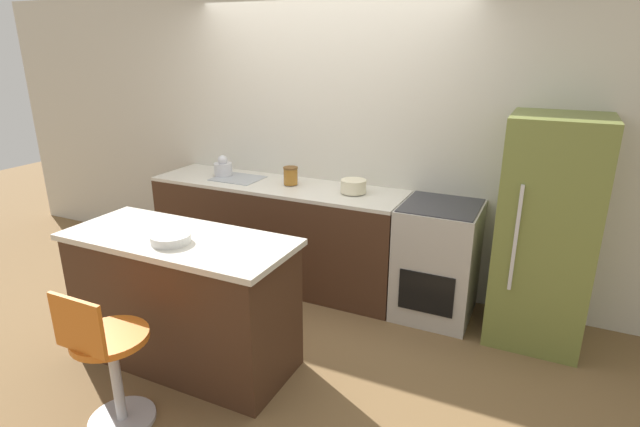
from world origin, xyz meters
TOP-DOWN VIEW (x-y plane):
  - ground_plane at (0.00, 0.00)m, footprint 14.00×14.00m
  - wall_back at (0.00, 0.69)m, footprint 8.00×0.06m
  - back_counter at (-0.36, 0.34)m, footprint 2.37×0.64m
  - kitchen_island at (-0.28, -1.07)m, footprint 1.58×0.67m
  - oven_range at (1.14, 0.34)m, footprint 0.61×0.65m
  - refrigerator at (1.90, 0.33)m, footprint 0.65×0.68m
  - stool_chair at (-0.23, -1.77)m, footprint 0.43×0.43m
  - kettle at (-0.95, 0.36)m, footprint 0.17×0.17m
  - mixing_bowl at (0.39, 0.36)m, footprint 0.22×0.22m
  - canister_jar at (-0.21, 0.36)m, footprint 0.13×0.13m
  - fruit_bowl at (-0.24, -1.17)m, footprint 0.25×0.25m

SIDE VIEW (x-z plane):
  - ground_plane at x=0.00m, z-range 0.00..0.00m
  - stool_chair at x=-0.23m, z-range -0.02..0.89m
  - back_counter at x=-0.36m, z-range 0.00..0.94m
  - kitchen_island at x=-0.28m, z-range 0.00..0.94m
  - oven_range at x=1.14m, z-range 0.00..0.95m
  - refrigerator at x=1.90m, z-range 0.00..1.69m
  - fruit_bowl at x=-0.24m, z-range 0.94..1.00m
  - mixing_bowl at x=0.39m, z-range 0.95..1.06m
  - kettle at x=-0.95m, z-range 0.93..1.12m
  - canister_jar at x=-0.21m, z-range 0.95..1.11m
  - wall_back at x=0.00m, z-range 0.00..2.60m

